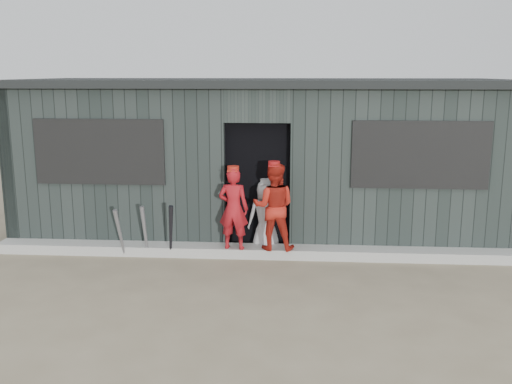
# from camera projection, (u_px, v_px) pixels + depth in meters

# --- Properties ---
(ground) EXTENTS (80.00, 80.00, 0.00)m
(ground) POSITION_uv_depth(u_px,v_px,m) (246.00, 304.00, 6.88)
(ground) COLOR #766951
(ground) RESTS_ON ground
(curb) EXTENTS (8.00, 0.36, 0.15)m
(curb) POSITION_uv_depth(u_px,v_px,m) (256.00, 251.00, 8.64)
(curb) COLOR #A0A09B
(curb) RESTS_ON ground
(bat_left) EXTENTS (0.14, 0.28, 0.78)m
(bat_left) POSITION_uv_depth(u_px,v_px,m) (120.00, 233.00, 8.47)
(bat_left) COLOR gray
(bat_left) RESTS_ON ground
(bat_mid) EXTENTS (0.12, 0.20, 0.81)m
(bat_mid) POSITION_uv_depth(u_px,v_px,m) (145.00, 232.00, 8.50)
(bat_mid) COLOR gray
(bat_mid) RESTS_ON ground
(bat_right) EXTENTS (0.17, 0.32, 0.85)m
(bat_right) POSITION_uv_depth(u_px,v_px,m) (171.00, 232.00, 8.41)
(bat_right) COLOR black
(bat_right) RESTS_ON ground
(player_red_left) EXTENTS (0.48, 0.35, 1.23)m
(player_red_left) POSITION_uv_depth(u_px,v_px,m) (233.00, 209.00, 8.41)
(player_red_left) COLOR maroon
(player_red_left) RESTS_ON curb
(player_red_right) EXTENTS (0.66, 0.52, 1.30)m
(player_red_right) POSITION_uv_depth(u_px,v_px,m) (274.00, 206.00, 8.39)
(player_red_right) COLOR #AF2115
(player_red_right) RESTS_ON curb
(player_grey_back) EXTENTS (0.61, 0.47, 1.12)m
(player_grey_back) POSITION_uv_depth(u_px,v_px,m) (266.00, 216.00, 8.78)
(player_grey_back) COLOR #B2B2B2
(player_grey_back) RESTS_ON ground
(dugout) EXTENTS (8.30, 3.30, 2.62)m
(dugout) POSITION_uv_depth(u_px,v_px,m) (263.00, 156.00, 10.03)
(dugout) COLOR black
(dugout) RESTS_ON ground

